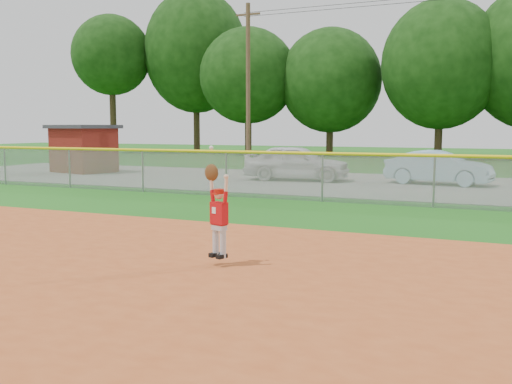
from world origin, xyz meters
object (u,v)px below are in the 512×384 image
(car_white_a, at_px, (297,162))
(car_blue, at_px, (439,168))
(utility_shed, at_px, (84,148))
(ballplayer, at_px, (218,212))

(car_white_a, distance_m, car_blue, 5.83)
(car_blue, distance_m, utility_shed, 17.29)
(car_white_a, bearing_deg, ballplayer, -172.40)
(car_blue, xyz_separation_m, utility_shed, (-17.26, -0.69, 0.53))
(car_blue, relative_size, ballplayer, 2.24)
(car_white_a, height_order, car_blue, car_white_a)
(car_white_a, bearing_deg, car_blue, -91.53)
(car_white_a, xyz_separation_m, car_blue, (5.80, 0.59, -0.09))
(car_blue, bearing_deg, utility_shed, 100.39)
(car_white_a, height_order, utility_shed, utility_shed)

